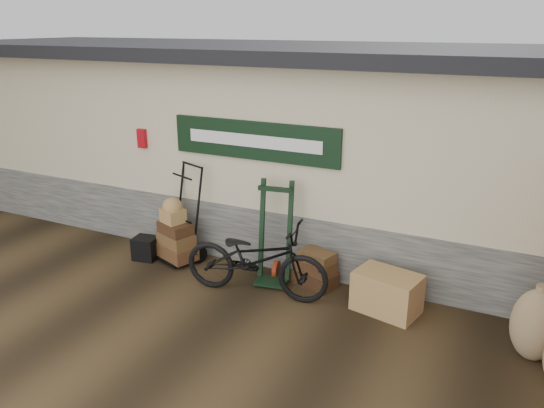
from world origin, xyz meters
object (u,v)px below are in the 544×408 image
Objects in this scene: porter_trolley at (184,212)px; suitcase_stack at (315,268)px; green_barrow at (275,233)px; black_trunk at (146,248)px; wicker_hamper at (387,292)px; bicycle at (256,255)px.

suitcase_stack is at bearing 22.15° from porter_trolley.
green_barrow is 2.23m from black_trunk.
suitcase_stack is 1.12m from wicker_hamper.
green_barrow is 0.51m from bicycle.
green_barrow is at bearing -168.06° from suitcase_stack.
green_barrow reaches higher than suitcase_stack.
porter_trolley is 3.30m from wicker_hamper.
porter_trolley is 0.87m from black_trunk.
suitcase_stack is at bearing 3.27° from green_barrow.
wicker_hamper is 3.82m from black_trunk.
green_barrow is 1.74m from wicker_hamper.
suitcase_stack is 0.93m from bicycle.
bicycle is at bearing 0.94° from porter_trolley.
bicycle is at bearing -168.96° from wicker_hamper.
green_barrow is at bearing -13.40° from bicycle.
porter_trolley is at bearing 62.43° from bicycle.
bicycle reaches higher than wicker_hamper.
suitcase_stack reaches higher than wicker_hamper.
green_barrow reaches higher than bicycle.
black_trunk is 2.15m from bicycle.
wicker_hamper is (1.09, -0.27, -0.00)m from suitcase_stack.
porter_trolley is at bearing 176.03° from wicker_hamper.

